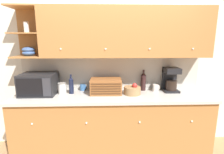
# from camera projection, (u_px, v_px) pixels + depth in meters

# --- Properties ---
(ground_plane) EXTENTS (24.00, 24.00, 0.00)m
(ground_plane) POSITION_uv_depth(u_px,v_px,m) (112.00, 139.00, 3.11)
(ground_plane) COLOR #9E754C
(wall_back) EXTENTS (5.26, 0.06, 2.60)m
(wall_back) POSITION_uv_depth(u_px,v_px,m) (111.00, 67.00, 2.87)
(wall_back) COLOR beige
(wall_back) RESTS_ON ground_plane
(counter_unit) EXTENTS (2.88, 0.67, 0.93)m
(counter_unit) POSITION_uv_depth(u_px,v_px,m) (112.00, 123.00, 2.69)
(counter_unit) COLOR #A36B38
(counter_unit) RESTS_ON ground_plane
(backsplash_panel) EXTENTS (2.86, 0.01, 0.55)m
(backsplash_panel) POSITION_uv_depth(u_px,v_px,m) (112.00, 73.00, 2.85)
(backsplash_panel) COLOR #B7B2A8
(backsplash_panel) RESTS_ON counter_unit
(upper_cabinets) EXTENTS (2.86, 0.40, 0.71)m
(upper_cabinets) POSITION_uv_depth(u_px,v_px,m) (123.00, 33.00, 2.55)
(upper_cabinets) COLOR #A36B38
(upper_cabinets) RESTS_ON backsplash_panel
(microwave) EXTENTS (0.50, 0.42, 0.32)m
(microwave) POSITION_uv_depth(u_px,v_px,m) (39.00, 84.00, 2.59)
(microwave) COLOR black
(microwave) RESTS_ON counter_unit
(storage_canister) EXTENTS (0.12, 0.12, 0.17)m
(storage_canister) POSITION_uv_depth(u_px,v_px,m) (62.00, 88.00, 2.61)
(storage_canister) COLOR silver
(storage_canister) RESTS_ON counter_unit
(wine_bottle) EXTENTS (0.07, 0.07, 0.30)m
(wine_bottle) POSITION_uv_depth(u_px,v_px,m) (71.00, 85.00, 2.62)
(wine_bottle) COLOR black
(wine_bottle) RESTS_ON counter_unit
(mug_blue_second) EXTENTS (0.10, 0.09, 0.09)m
(mug_blue_second) POSITION_uv_depth(u_px,v_px,m) (83.00, 88.00, 2.81)
(mug_blue_second) COLOR #38669E
(mug_blue_second) RESTS_ON counter_unit
(bread_box) EXTENTS (0.46, 0.30, 0.22)m
(bread_box) POSITION_uv_depth(u_px,v_px,m) (106.00, 86.00, 2.63)
(bread_box) COLOR brown
(bread_box) RESTS_ON counter_unit
(fruit_basket) EXTENTS (0.25, 0.25, 0.18)m
(fruit_basket) POSITION_uv_depth(u_px,v_px,m) (132.00, 90.00, 2.60)
(fruit_basket) COLOR #937047
(fruit_basket) RESTS_ON counter_unit
(second_wine_bottle) EXTENTS (0.08, 0.08, 0.33)m
(second_wine_bottle) POSITION_uv_depth(u_px,v_px,m) (143.00, 81.00, 2.79)
(second_wine_bottle) COLOR black
(second_wine_bottle) RESTS_ON counter_unit
(mug) EXTENTS (0.10, 0.09, 0.11)m
(mug) POSITION_uv_depth(u_px,v_px,m) (156.00, 88.00, 2.76)
(mug) COLOR silver
(mug) RESTS_ON counter_unit
(coffee_maker) EXTENTS (0.22, 0.23, 0.38)m
(coffee_maker) POSITION_uv_depth(u_px,v_px,m) (171.00, 79.00, 2.74)
(coffee_maker) COLOR black
(coffee_maker) RESTS_ON counter_unit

